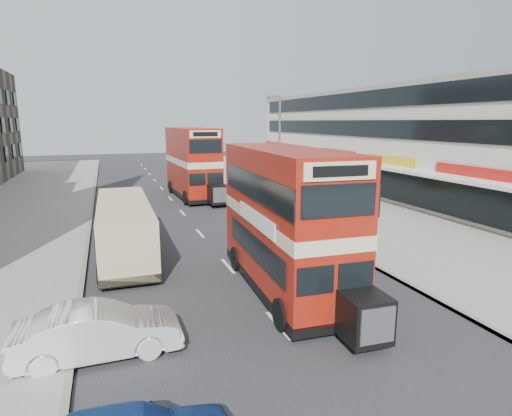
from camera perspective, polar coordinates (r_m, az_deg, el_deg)
name	(u,v)px	position (r m, az deg, el deg)	size (l,w,h in m)	color
ground	(306,358)	(12.48, 6.76, -19.40)	(160.00, 160.00, 0.00)	#28282B
road_surface	(182,213)	(30.63, -9.88, -0.64)	(12.00, 90.00, 0.01)	#28282B
pavement_right	(331,201)	(34.60, 10.10, 0.88)	(12.00, 90.00, 0.15)	gray
kerb_left	(91,218)	(30.25, -21.34, -1.29)	(0.20, 90.00, 0.16)	gray
kerb_right	(263,206)	(32.14, 0.89, 0.24)	(0.20, 90.00, 0.16)	gray
commercial_row	(401,141)	(40.16, 18.95, 8.55)	(9.90, 46.20, 9.30)	beige
street_lamp	(278,145)	(29.85, 3.03, 8.47)	(1.00, 0.20, 8.12)	slate
bus_main	(286,220)	(15.93, 4.07, -1.64)	(2.97, 9.65, 5.26)	black
bus_second	(193,162)	(36.47, -8.54, 6.09)	(3.22, 10.33, 5.67)	black
coach	(124,226)	(21.32, -17.29, -2.37)	(2.48, 9.33, 2.47)	black
car_left_front	(99,332)	(12.89, -20.40, -15.33)	(1.55, 4.45, 1.47)	silver
car_right_a	(281,217)	(26.12, 3.33, -1.26)	(1.69, 4.15, 1.21)	maroon
car_right_b	(240,194)	(34.11, -2.22, 1.88)	(2.16, 4.68, 1.30)	#C96314
pedestrian_near	(315,208)	(27.46, 7.90, 0.03)	(0.59, 0.40, 1.60)	gray
pedestrian_far	(252,176)	(43.47, -0.56, 4.38)	(0.92, 0.38, 1.56)	gray
cyclist	(251,204)	(30.01, -0.63, 0.52)	(0.91, 1.96, 1.94)	gray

